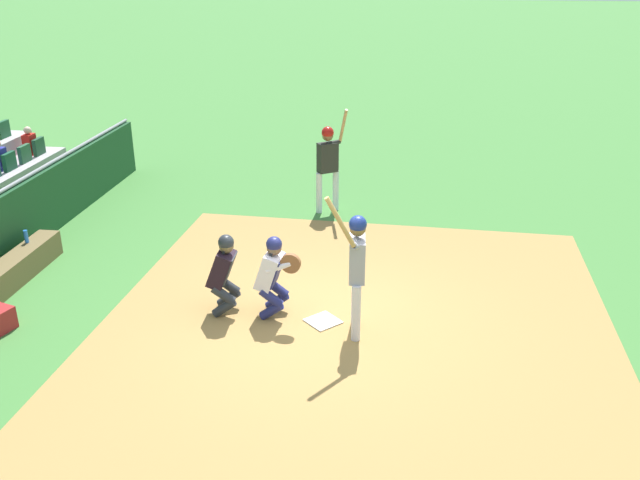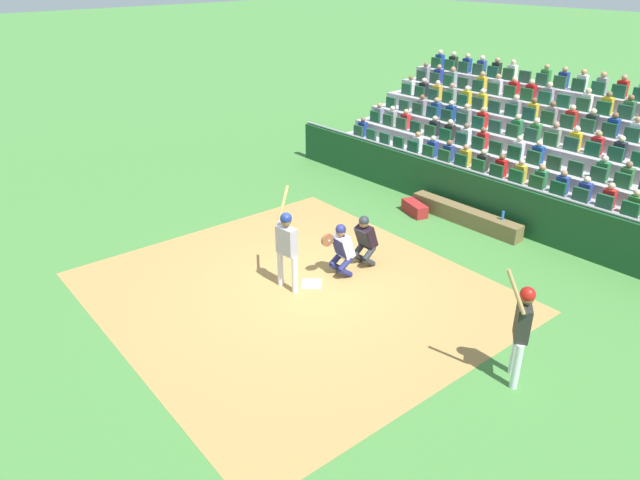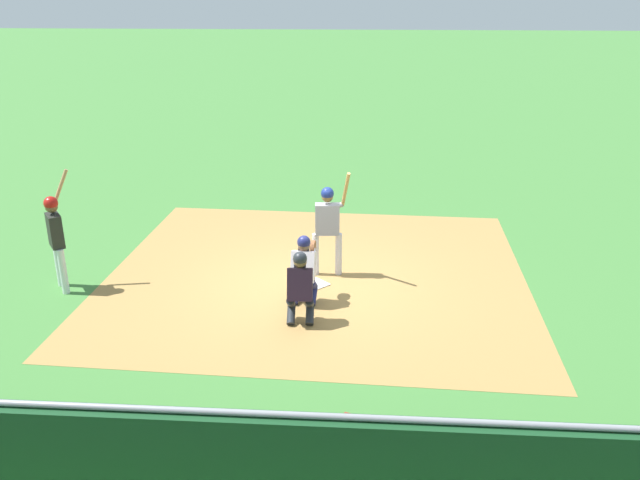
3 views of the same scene
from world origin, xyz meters
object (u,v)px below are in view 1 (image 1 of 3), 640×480
home_plate_umpire (224,270)px  dugout_bench (0,281)px  home_plate_marker (323,321)px  catcher_crouching (273,272)px  water_bottle_on_bench (26,236)px  on_deck_batter (328,159)px  batter_at_plate (356,261)px

home_plate_umpire → dugout_bench: home_plate_umpire is taller
home_plate_marker → dugout_bench: bearing=-92.6°
catcher_crouching → dugout_bench: 4.56m
catcher_crouching → dugout_bench: bearing=-91.4°
water_bottle_on_bench → on_deck_batter: 6.00m
home_plate_umpire → batter_at_plate: bearing=80.1°
home_plate_marker → on_deck_batter: size_ratio=0.20×
catcher_crouching → home_plate_umpire: catcher_crouching is taller
batter_at_plate → catcher_crouching: size_ratio=1.69×
catcher_crouching → on_deck_batter: on_deck_batter is taller
batter_at_plate → home_plate_umpire: size_ratio=1.70×
batter_at_plate → water_bottle_on_bench: 6.11m
home_plate_umpire → water_bottle_on_bench: home_plate_umpire is taller
home_plate_umpire → on_deck_batter: on_deck_batter is taller
catcher_crouching → water_bottle_on_bench: 4.78m
home_plate_marker → water_bottle_on_bench: water_bottle_on_bench is taller
catcher_crouching → on_deck_batter: (-4.62, 0.27, 0.43)m
home_plate_marker → water_bottle_on_bench: bearing=-103.7°
catcher_crouching → dugout_bench: catcher_crouching is taller
home_plate_umpire → water_bottle_on_bench: size_ratio=5.63×
home_plate_marker → catcher_crouching: bearing=-99.2°
dugout_bench → on_deck_batter: size_ratio=1.49×
batter_at_plate → dugout_bench: batter_at_plate is taller
on_deck_batter → batter_at_plate: bearing=11.3°
home_plate_marker → dugout_bench: size_ratio=0.13×
dugout_bench → water_bottle_on_bench: bearing=-174.9°
batter_at_plate → water_bottle_on_bench: bearing=-104.6°
home_plate_umpire → dugout_bench: bearing=-91.7°
dugout_bench → water_bottle_on_bench: water_bottle_on_bench is taller
home_plate_marker → home_plate_umpire: (-0.13, -1.52, 0.69)m
batter_at_plate → home_plate_umpire: batter_at_plate is taller
on_deck_batter → water_bottle_on_bench: bearing=-55.0°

